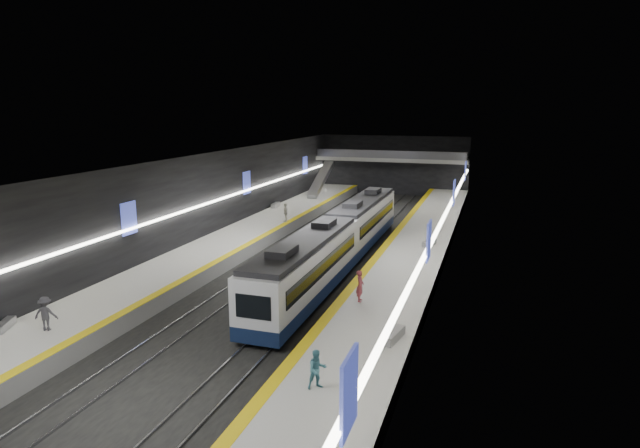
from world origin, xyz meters
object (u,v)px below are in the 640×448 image
(escalator, at_px, (321,179))
(passenger_left_a, at_px, (286,213))
(bench_right_far, at_px, (429,243))
(passenger_right_a, at_px, (360,286))
(bench_left_near, at_px, (5,325))
(bench_right_near, at_px, (393,336))
(passenger_right_b, at_px, (317,370))
(train, at_px, (339,239))
(bench_left_far, at_px, (276,205))
(passenger_left_b, at_px, (46,314))

(escalator, bearing_deg, passenger_left_a, -83.41)
(bench_right_far, bearing_deg, passenger_right_a, -82.49)
(bench_left_near, relative_size, passenger_right_a, 0.88)
(bench_left_near, height_order, passenger_left_a, passenger_left_a)
(bench_right_near, height_order, passenger_right_b, passenger_right_b)
(bench_right_far, xyz_separation_m, passenger_right_a, (-2.24, -13.83, 0.68))
(train, height_order, passenger_right_a, train)
(bench_left_far, relative_size, passenger_left_b, 1.09)
(bench_right_far, bearing_deg, passenger_left_b, -108.54)
(bench_left_near, bearing_deg, passenger_left_a, 58.67)
(bench_right_near, height_order, bench_right_far, bench_right_near)
(train, distance_m, bench_left_near, 21.99)
(passenger_right_a, bearing_deg, bench_left_near, 112.64)
(train, distance_m, passenger_right_b, 19.57)
(bench_left_near, distance_m, bench_left_far, 34.68)
(bench_left_near, bearing_deg, escalator, 64.12)
(bench_right_far, distance_m, passenger_right_a, 14.02)
(bench_right_near, distance_m, passenger_left_b, 16.98)
(bench_left_far, bearing_deg, bench_right_far, -38.02)
(train, height_order, passenger_left_a, train)
(train, distance_m, passenger_right_a, 9.95)
(bench_right_near, relative_size, bench_right_far, 1.05)
(train, xyz_separation_m, passenger_left_a, (-8.06, 9.41, -0.29))
(escalator, distance_m, bench_left_far, 10.23)
(bench_right_near, bearing_deg, passenger_right_b, -99.57)
(bench_right_near, bearing_deg, bench_right_far, 102.81)
(bench_right_near, relative_size, passenger_left_a, 1.03)
(passenger_left_b, bearing_deg, passenger_right_b, 156.95)
(bench_left_far, relative_size, passenger_right_b, 1.18)
(bench_left_far, relative_size, bench_right_near, 1.01)
(bench_right_far, bearing_deg, bench_right_near, -71.70)
(train, distance_m, passenger_left_b, 20.42)
(bench_right_far, relative_size, passenger_right_a, 0.99)
(passenger_right_a, bearing_deg, bench_left_far, 24.28)
(passenger_left_b, bearing_deg, bench_right_near, 175.74)
(passenger_right_a, bearing_deg, bench_right_far, -16.86)
(bench_left_far, bearing_deg, passenger_left_b, -91.73)
(passenger_right_b, distance_m, passenger_left_a, 31.12)
(train, distance_m, escalator, 28.01)
(escalator, bearing_deg, bench_right_far, -53.16)
(passenger_left_b, bearing_deg, bench_left_far, -104.94)
(train, xyz_separation_m, bench_right_far, (6.10, 4.66, -0.98))
(bench_left_near, distance_m, passenger_left_b, 2.30)
(bench_left_near, height_order, passenger_right_b, passenger_right_b)
(passenger_right_a, bearing_deg, bench_right_near, -156.42)
(bench_right_far, bearing_deg, escalator, 143.53)
(train, xyz_separation_m, passenger_right_a, (3.86, -9.16, -0.30))
(passenger_right_b, bearing_deg, train, 66.03)
(escalator, distance_m, passenger_left_a, 16.88)
(train, relative_size, bench_right_far, 16.89)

